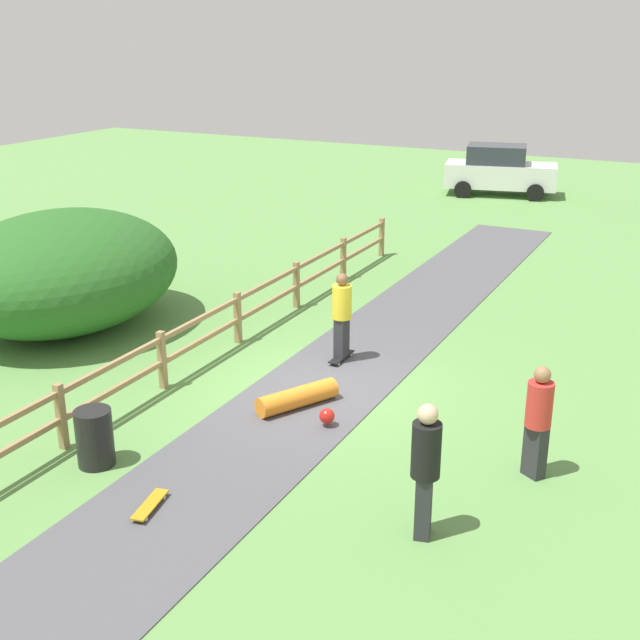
{
  "coord_description": "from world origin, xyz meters",
  "views": [
    {
      "loc": [
        6.22,
        -12.4,
        6.31
      ],
      "look_at": [
        -0.44,
        0.81,
        1.0
      ],
      "focal_mm": 46.5,
      "sensor_mm": 36.0,
      "label": 1
    }
  ],
  "objects_px": {
    "bush_large": "(63,271)",
    "bystander_red": "(538,417)",
    "skater_riding": "(342,313)",
    "bystander_black": "(425,464)",
    "trash_bin": "(95,438)",
    "parked_car_white": "(499,170)",
    "skater_fallen": "(300,399)",
    "skateboard_loose": "(150,505)"
  },
  "relations": [
    {
      "from": "trash_bin",
      "to": "bystander_black",
      "type": "xyz_separation_m",
      "value": [
        5.05,
        0.48,
        0.6
      ]
    },
    {
      "from": "bystander_red",
      "to": "parked_car_white",
      "type": "relative_size",
      "value": 0.39
    },
    {
      "from": "bystander_red",
      "to": "parked_car_white",
      "type": "height_order",
      "value": "parked_car_white"
    },
    {
      "from": "skateboard_loose",
      "to": "trash_bin",
      "type": "bearing_deg",
      "value": 156.46
    },
    {
      "from": "bush_large",
      "to": "trash_bin",
      "type": "xyz_separation_m",
      "value": [
        4.67,
        -4.46,
        -0.82
      ]
    },
    {
      "from": "bystander_black",
      "to": "bystander_red",
      "type": "relative_size",
      "value": 1.08
    },
    {
      "from": "trash_bin",
      "to": "parked_car_white",
      "type": "bearing_deg",
      "value": 90.54
    },
    {
      "from": "bush_large",
      "to": "bystander_black",
      "type": "height_order",
      "value": "bush_large"
    },
    {
      "from": "skater_riding",
      "to": "skateboard_loose",
      "type": "bearing_deg",
      "value": -90.51
    },
    {
      "from": "bystander_red",
      "to": "parked_car_white",
      "type": "distance_m",
      "value": 21.61
    },
    {
      "from": "bush_large",
      "to": "bystander_black",
      "type": "distance_m",
      "value": 10.51
    },
    {
      "from": "trash_bin",
      "to": "bystander_red",
      "type": "distance_m",
      "value": 6.57
    },
    {
      "from": "skater_riding",
      "to": "skater_fallen",
      "type": "xyz_separation_m",
      "value": [
        0.3,
        -2.31,
        -0.82
      ]
    },
    {
      "from": "skater_riding",
      "to": "bystander_black",
      "type": "height_order",
      "value": "bystander_black"
    },
    {
      "from": "trash_bin",
      "to": "bystander_red",
      "type": "relative_size",
      "value": 0.51
    },
    {
      "from": "bush_large",
      "to": "skateboard_loose",
      "type": "relative_size",
      "value": 6.62
    },
    {
      "from": "skater_riding",
      "to": "skater_fallen",
      "type": "height_order",
      "value": "skater_riding"
    },
    {
      "from": "trash_bin",
      "to": "skater_riding",
      "type": "bearing_deg",
      "value": 73.75
    },
    {
      "from": "skater_riding",
      "to": "trash_bin",
      "type": "bearing_deg",
      "value": -106.25
    },
    {
      "from": "bush_large",
      "to": "parked_car_white",
      "type": "height_order",
      "value": "bush_large"
    },
    {
      "from": "trash_bin",
      "to": "parked_car_white",
      "type": "distance_m",
      "value": 23.36
    },
    {
      "from": "skater_fallen",
      "to": "bystander_red",
      "type": "height_order",
      "value": "bystander_red"
    },
    {
      "from": "trash_bin",
      "to": "bystander_black",
      "type": "relative_size",
      "value": 0.48
    },
    {
      "from": "skateboard_loose",
      "to": "bystander_black",
      "type": "relative_size",
      "value": 0.44
    },
    {
      "from": "skater_fallen",
      "to": "skater_riding",
      "type": "bearing_deg",
      "value": 97.3
    },
    {
      "from": "trash_bin",
      "to": "skater_fallen",
      "type": "height_order",
      "value": "trash_bin"
    },
    {
      "from": "trash_bin",
      "to": "skater_riding",
      "type": "height_order",
      "value": "skater_riding"
    },
    {
      "from": "skater_riding",
      "to": "skater_fallen",
      "type": "relative_size",
      "value": 1.18
    },
    {
      "from": "bush_large",
      "to": "parked_car_white",
      "type": "distance_m",
      "value": 19.41
    },
    {
      "from": "bush_large",
      "to": "parked_car_white",
      "type": "xyz_separation_m",
      "value": [
        4.45,
        18.89,
        -0.32
      ]
    },
    {
      "from": "bush_large",
      "to": "skateboard_loose",
      "type": "distance_m",
      "value": 8.11
    },
    {
      "from": "skater_fallen",
      "to": "bystander_black",
      "type": "distance_m",
      "value": 4.19
    },
    {
      "from": "bystander_red",
      "to": "parked_car_white",
      "type": "bearing_deg",
      "value": 106.69
    },
    {
      "from": "skater_fallen",
      "to": "parked_car_white",
      "type": "relative_size",
      "value": 0.34
    },
    {
      "from": "skateboard_loose",
      "to": "bystander_red",
      "type": "xyz_separation_m",
      "value": [
        4.48,
        3.31,
        0.88
      ]
    },
    {
      "from": "skater_fallen",
      "to": "bystander_black",
      "type": "relative_size",
      "value": 0.8
    },
    {
      "from": "bush_large",
      "to": "bystander_red",
      "type": "distance_m",
      "value": 10.82
    },
    {
      "from": "trash_bin",
      "to": "parked_car_white",
      "type": "relative_size",
      "value": 0.2
    },
    {
      "from": "trash_bin",
      "to": "skater_riding",
      "type": "xyz_separation_m",
      "value": [
        1.56,
        5.36,
        0.57
      ]
    },
    {
      "from": "skater_fallen",
      "to": "skateboard_loose",
      "type": "bearing_deg",
      "value": -95.36
    },
    {
      "from": "trash_bin",
      "to": "skateboard_loose",
      "type": "relative_size",
      "value": 1.09
    },
    {
      "from": "bush_large",
      "to": "bystander_black",
      "type": "bearing_deg",
      "value": -22.26
    }
  ]
}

